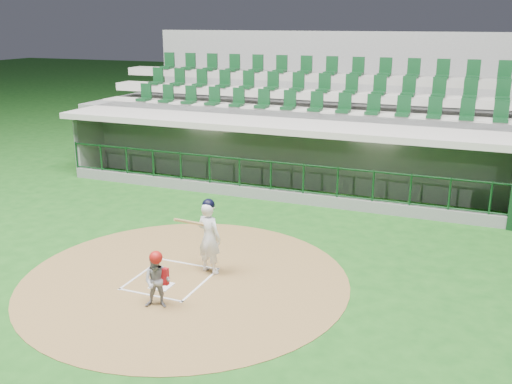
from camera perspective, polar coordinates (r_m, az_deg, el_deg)
ground at (r=13.09m, az=-7.83°, el=-8.12°), size 120.00×120.00×0.00m
dirt_circle at (r=12.79m, az=-7.10°, el=-8.67°), size 7.20×7.20×0.01m
home_plate at (r=12.54m, az=-9.43°, el=-9.24°), size 0.43×0.43×0.02m
batter_box_chalk at (r=12.85m, az=-8.50°, el=-8.56°), size 1.55×1.80×0.01m
dugout_structure at (r=19.53m, az=3.93°, el=3.38°), size 16.40×3.70×3.00m
seating_deck at (r=22.36m, az=5.99°, el=6.25°), size 17.00×6.72×5.15m
batter at (r=12.73m, az=-4.72°, el=-4.41°), size 0.88×0.91×1.74m
catcher at (r=11.48m, az=-9.85°, el=-8.62°), size 0.64×0.56×1.19m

